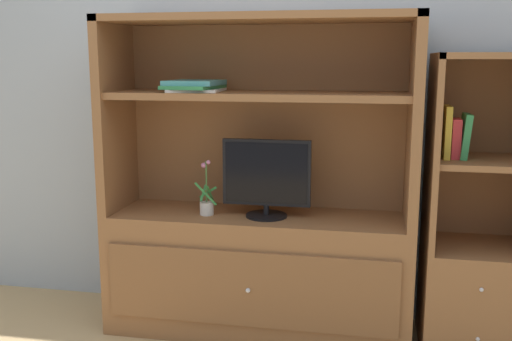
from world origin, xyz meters
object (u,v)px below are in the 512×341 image
(potted_plant, at_px, (207,203))
(magazine_stack, at_px, (195,86))
(media_console, at_px, (258,237))
(bookshelf_tall, at_px, (474,256))
(tv_monitor, at_px, (266,178))
(upright_book_row, at_px, (455,135))

(potted_plant, distance_m, magazine_stack, 0.63)
(media_console, distance_m, bookshelf_tall, 1.12)
(bookshelf_tall, bearing_deg, magazine_stack, -179.68)
(media_console, bearing_deg, tv_monitor, -40.46)
(magazine_stack, height_order, upright_book_row, magazine_stack)
(potted_plant, bearing_deg, media_console, 14.02)
(tv_monitor, xyz_separation_m, upright_book_row, (0.94, 0.04, 0.24))
(tv_monitor, bearing_deg, potted_plant, -176.16)
(magazine_stack, xyz_separation_m, upright_book_row, (1.33, -0.00, -0.23))
(media_console, xyz_separation_m, tv_monitor, (0.05, -0.05, 0.34))
(media_console, xyz_separation_m, potted_plant, (-0.27, -0.07, 0.19))
(tv_monitor, relative_size, upright_book_row, 1.80)
(tv_monitor, bearing_deg, magazine_stack, 174.23)
(potted_plant, bearing_deg, tv_monitor, 3.84)
(media_console, relative_size, tv_monitor, 3.65)
(media_console, bearing_deg, bookshelf_tall, 0.13)
(bookshelf_tall, distance_m, upright_book_row, 0.63)
(magazine_stack, distance_m, bookshelf_tall, 1.69)
(media_console, relative_size, upright_book_row, 6.59)
(magazine_stack, xyz_separation_m, bookshelf_tall, (1.46, 0.01, -0.85))
(tv_monitor, bearing_deg, upright_book_row, 2.33)
(tv_monitor, xyz_separation_m, potted_plant, (-0.32, -0.02, -0.15))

